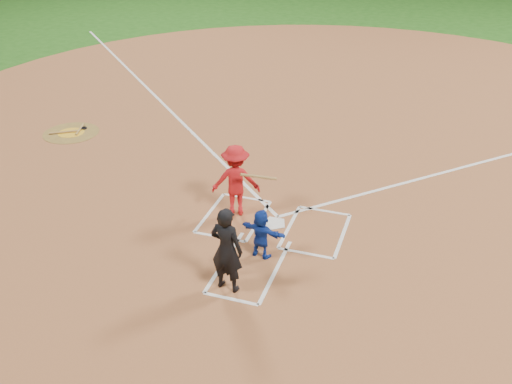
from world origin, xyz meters
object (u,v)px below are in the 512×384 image
(umpire, at_px, (227,250))
(catcher, at_px, (261,234))
(home_plate, at_px, (274,223))
(batter_at_plate, at_px, (236,181))
(on_deck_circle, at_px, (71,133))

(umpire, bearing_deg, catcher, -95.86)
(home_plate, xyz_separation_m, catcher, (0.11, -1.29, 0.54))
(home_plate, xyz_separation_m, batter_at_plate, (-0.98, 0.17, 0.86))
(catcher, relative_size, umpire, 0.61)
(home_plate, bearing_deg, on_deck_circle, -21.95)
(home_plate, relative_size, umpire, 0.34)
(umpire, bearing_deg, on_deck_circle, -29.58)
(on_deck_circle, relative_size, umpire, 0.96)
(home_plate, bearing_deg, catcher, 94.78)
(on_deck_circle, bearing_deg, home_plate, -21.95)
(umpire, xyz_separation_m, batter_at_plate, (-0.80, 2.67, -0.02))
(home_plate, relative_size, catcher, 0.55)
(catcher, bearing_deg, home_plate, -72.75)
(catcher, bearing_deg, umpire, 89.14)
(home_plate, height_order, on_deck_circle, home_plate)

